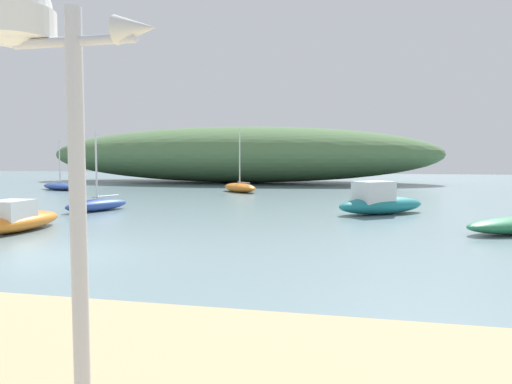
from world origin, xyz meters
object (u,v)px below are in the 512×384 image
object	(u,v)px
motorboat_east_reach	(379,202)
sailboat_west_reach	(97,205)
sailboat_off_point	(240,187)
mast_structure	(30,51)
sailboat_far_right	(60,186)
motorboat_centre_water	(17,219)

from	to	relation	value
motorboat_east_reach	sailboat_west_reach	world-z (taller)	sailboat_west_reach
motorboat_east_reach	sailboat_west_reach	distance (m)	12.04
sailboat_west_reach	sailboat_off_point	xyz separation A→B (m)	(3.16, 12.44, 0.04)
mast_structure	sailboat_far_right	bearing A→B (deg)	124.25
sailboat_far_right	motorboat_east_reach	bearing A→B (deg)	-25.14
mast_structure	sailboat_far_right	xyz separation A→B (m)	(-18.95, 27.83, -2.85)
sailboat_west_reach	sailboat_far_right	world-z (taller)	sailboat_far_right
mast_structure	sailboat_off_point	distance (m)	29.22
sailboat_west_reach	sailboat_far_right	size ratio (longest dim) A/B	0.82
sailboat_west_reach	motorboat_centre_water	xyz separation A→B (m)	(0.65, -5.81, 0.11)
mast_structure	motorboat_centre_water	size ratio (longest dim) A/B	0.95
sailboat_off_point	motorboat_centre_water	bearing A→B (deg)	-97.82
motorboat_centre_water	sailboat_far_right	bearing A→B (deg)	120.95
mast_structure	motorboat_centre_water	distance (m)	13.52
motorboat_centre_water	sailboat_off_point	distance (m)	18.43
sailboat_off_point	sailboat_west_reach	bearing A→B (deg)	-104.25
sailboat_west_reach	sailboat_far_right	xyz separation A→B (m)	(-9.90, 11.78, -0.02)
sailboat_off_point	sailboat_far_right	bearing A→B (deg)	-177.10
motorboat_east_reach	sailboat_off_point	bearing A→B (deg)	128.82
mast_structure	motorboat_east_reach	distance (m)	18.00
motorboat_centre_water	sailboat_off_point	size ratio (longest dim) A/B	0.87
sailboat_west_reach	mast_structure	bearing A→B (deg)	-60.57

